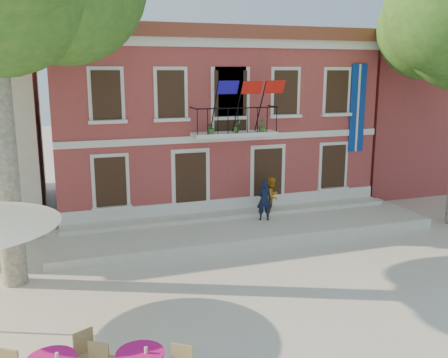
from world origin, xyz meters
TOP-DOWN VIEW (x-y plane):
  - ground at (0.00, 0.00)m, footprint 90.00×90.00m
  - main_building at (2.00, 9.99)m, footprint 13.50×9.59m
  - neighbor_east at (14.00, 11.00)m, footprint 9.40×9.40m
  - terrace at (2.00, 4.40)m, footprint 14.00×3.40m
  - pedestrian_navy at (2.88, 4.65)m, footprint 0.65×0.51m
  - pedestrian_orange at (3.48, 5.24)m, footprint 0.92×0.88m

SIDE VIEW (x-z plane):
  - ground at x=0.00m, z-range 0.00..0.00m
  - terrace at x=2.00m, z-range 0.00..0.30m
  - pedestrian_orange at x=3.48m, z-range 0.30..1.79m
  - pedestrian_navy at x=2.88m, z-range 0.30..1.85m
  - neighbor_east at x=14.00m, z-range 0.02..6.42m
  - main_building at x=2.00m, z-range 0.03..7.53m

